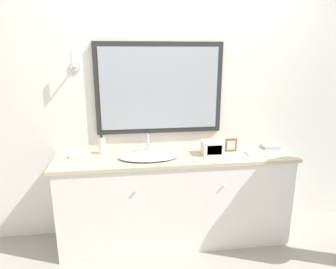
% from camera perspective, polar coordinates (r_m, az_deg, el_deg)
% --- Properties ---
extents(ground_plane, '(14.00, 14.00, 0.00)m').
position_cam_1_polar(ground_plane, '(2.88, 2.31, -22.16)').
color(ground_plane, '#9E998E').
extents(wall_back, '(8.00, 0.18, 2.55)m').
position_cam_1_polar(wall_back, '(2.86, 0.61, 5.83)').
color(wall_back, white).
rests_on(wall_back, ground_plane).
extents(vanity_counter, '(2.15, 0.51, 0.86)m').
position_cam_1_polar(vanity_counter, '(2.87, 1.47, -12.10)').
color(vanity_counter, white).
rests_on(vanity_counter, ground_plane).
extents(sink_basin, '(0.53, 0.35, 0.17)m').
position_cam_1_polar(sink_basin, '(2.65, -3.58, -4.01)').
color(sink_basin, silver).
rests_on(sink_basin, vanity_counter).
extents(soap_bottle, '(0.06, 0.06, 0.19)m').
position_cam_1_polar(soap_bottle, '(2.79, -12.48, -2.05)').
color(soap_bottle, white).
rests_on(soap_bottle, vanity_counter).
extents(appliance_box, '(0.19, 0.15, 0.13)m').
position_cam_1_polar(appliance_box, '(2.75, 8.45, -2.50)').
color(appliance_box, white).
rests_on(appliance_box, vanity_counter).
extents(picture_frame, '(0.11, 0.01, 0.12)m').
position_cam_1_polar(picture_frame, '(2.86, 11.91, -1.98)').
color(picture_frame, brown).
rests_on(picture_frame, vanity_counter).
extents(hand_towel_near_sink, '(0.16, 0.13, 0.03)m').
position_cam_1_polar(hand_towel_near_sink, '(3.07, 18.91, -2.16)').
color(hand_towel_near_sink, '#A8B7C6').
rests_on(hand_towel_near_sink, vanity_counter).
extents(hand_towel_far_corner, '(0.17, 0.12, 0.03)m').
position_cam_1_polar(hand_towel_far_corner, '(2.79, -16.37, -3.70)').
color(hand_towel_far_corner, silver).
rests_on(hand_towel_far_corner, vanity_counter).
extents(metal_tray, '(0.20, 0.12, 0.01)m').
position_cam_1_polar(metal_tray, '(2.87, 16.46, -3.38)').
color(metal_tray, silver).
rests_on(metal_tray, vanity_counter).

